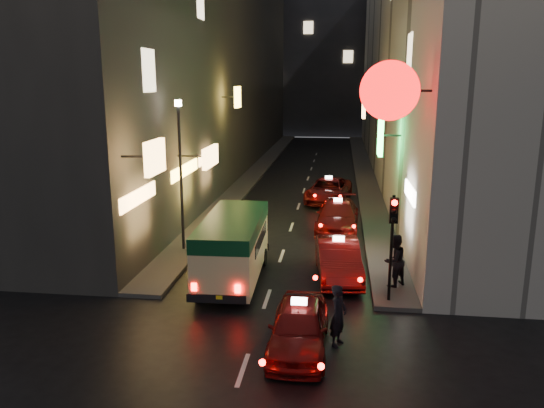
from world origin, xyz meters
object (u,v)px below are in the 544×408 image
at_px(lamp_post, 181,166).
at_px(taxi_near, 299,323).
at_px(pedestrian_crossing, 339,311).
at_px(minibus, 233,241).
at_px(traffic_light, 393,226).

bearing_deg(lamp_post, taxi_near, -54.58).
height_order(pedestrian_crossing, lamp_post, lamp_post).
distance_m(taxi_near, pedestrian_crossing, 1.15).
relative_size(minibus, pedestrian_crossing, 2.85).
relative_size(taxi_near, pedestrian_crossing, 2.44).
distance_m(pedestrian_crossing, lamp_post, 10.24).
bearing_deg(taxi_near, traffic_light, 50.26).
height_order(minibus, taxi_near, minibus).
relative_size(taxi_near, traffic_light, 1.37).
height_order(taxi_near, traffic_light, traffic_light).
xyz_separation_m(pedestrian_crossing, traffic_light, (1.63, 2.83, 1.70)).
bearing_deg(traffic_light, taxi_near, -129.74).
height_order(minibus, pedestrian_crossing, minibus).
bearing_deg(lamp_post, minibus, -47.54).
bearing_deg(lamp_post, pedestrian_crossing, -48.24).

